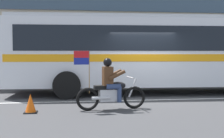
{
  "coord_description": "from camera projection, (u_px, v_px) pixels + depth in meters",
  "views": [
    {
      "loc": [
        -2.56,
        -10.57,
        1.71
      ],
      "look_at": [
        -1.24,
        -0.4,
        1.13
      ],
      "focal_mm": 45.36,
      "sensor_mm": 36.0,
      "label": 1
    }
  ],
  "objects": [
    {
      "name": "motorcycle_with_rider",
      "position": [
        111.0,
        88.0,
        8.52
      ],
      "size": [
        2.19,
        0.65,
        1.78
      ],
      "color": "black",
      "rests_on": "ground_plane"
    },
    {
      "name": "traffic_cone",
      "position": [
        31.0,
        104.0,
        8.09
      ],
      "size": [
        0.36,
        0.36,
        0.55
      ],
      "color": "#EA590F",
      "rests_on": "ground_plane"
    },
    {
      "name": "ground_plane",
      "position": [
        143.0,
        98.0,
        10.89
      ],
      "size": [
        60.0,
        60.0,
        0.0
      ],
      "primitive_type": "plane",
      "color": "#3D3D3F"
    },
    {
      "name": "sidewalk_curb",
      "position": [
        121.0,
        82.0,
        15.94
      ],
      "size": [
        28.0,
        3.8,
        0.15
      ],
      "primitive_type": "cube",
      "color": "#B7B2A8",
      "rests_on": "ground_plane"
    },
    {
      "name": "lane_center_stripe",
      "position": [
        146.0,
        100.0,
        10.3
      ],
      "size": [
        26.6,
        0.14,
        0.01
      ],
      "primitive_type": "cube",
      "color": "silver",
      "rests_on": "ground_plane"
    },
    {
      "name": "transit_bus",
      "position": [
        159.0,
        49.0,
        12.1
      ],
      "size": [
        12.7,
        3.12,
        3.22
      ],
      "color": "silver",
      "rests_on": "ground_plane"
    }
  ]
}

